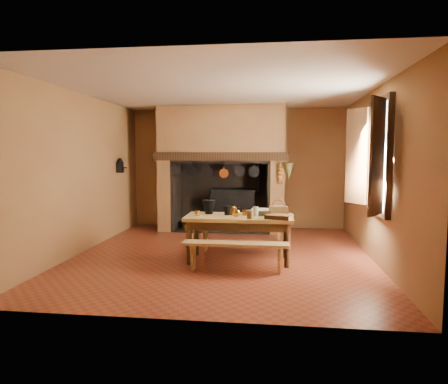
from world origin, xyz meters
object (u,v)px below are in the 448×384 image
object	(u,v)px
bench_front	(236,250)
mixing_bowl	(262,212)
wicker_basket	(278,211)
iron_range	(234,208)
coffee_grinder	(233,211)
work_table	(239,223)

from	to	relation	value
bench_front	mixing_bowl	bearing A→B (deg)	65.01
bench_front	wicker_basket	bearing A→B (deg)	45.60
bench_front	wicker_basket	xyz separation A→B (m)	(0.63, 0.64, 0.50)
iron_range	bench_front	world-z (taller)	iron_range
wicker_basket	bench_front	bearing A→B (deg)	-143.89
coffee_grinder	wicker_basket	distance (m)	0.74
coffee_grinder	bench_front	bearing A→B (deg)	-79.97
coffee_grinder	wicker_basket	world-z (taller)	wicker_basket
iron_range	wicker_basket	world-z (taller)	iron_range
iron_range	work_table	world-z (taller)	iron_range
iron_range	wicker_basket	distance (m)	2.95
bench_front	mixing_bowl	distance (m)	0.97
work_table	coffee_grinder	distance (m)	0.24
work_table	bench_front	size ratio (longest dim) A/B	1.10
iron_range	mixing_bowl	bearing A→B (deg)	-74.66
iron_range	mixing_bowl	distance (m)	2.74
iron_range	work_table	xyz separation A→B (m)	(0.36, -2.80, 0.14)
iron_range	coffee_grinder	xyz separation A→B (m)	(0.25, -2.71, 0.33)
work_table	coffee_grinder	world-z (taller)	coffee_grinder
coffee_grinder	wicker_basket	size ratio (longest dim) A/B	0.58
work_table	mixing_bowl	bearing A→B (deg)	26.14
coffee_grinder	mixing_bowl	size ratio (longest dim) A/B	0.50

